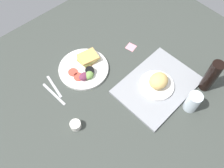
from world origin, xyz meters
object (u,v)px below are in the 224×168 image
serving_tray (157,86)px  soda_bottle (211,76)px  knife (54,94)px  sticky_note (131,47)px  plate_with_salad (85,68)px  drinking_glass (193,102)px  espresso_cup (76,125)px  bread_plate_near (158,83)px  fork (54,86)px

serving_tray → soda_bottle: 28.61cm
serving_tray → knife: (46.83, -35.38, -0.55)cm
sticky_note → plate_with_salad: bearing=-10.7°
serving_tray → soda_bottle: bearing=137.3°
serving_tray → drinking_glass: 21.49cm
soda_bottle → espresso_cup: (68.88, -29.99, -8.80)cm
serving_tray → drinking_glass: bearing=98.5°
plate_with_salad → knife: bearing=3.8°
soda_bottle → espresso_cup: soda_bottle is taller
serving_tray → bread_plate_near: size_ratio=2.31×
espresso_cup → soda_bottle: bearing=156.5°
plate_with_salad → espresso_cup: (26.01, 25.16, 0.34)cm
drinking_glass → soda_bottle: soda_bottle is taller
serving_tray → drinking_glass: drinking_glass is taller
serving_tray → knife: serving_tray is taller
drinking_glass → knife: size_ratio=0.66×
drinking_glass → fork: size_ratio=0.74×
serving_tray → espresso_cup: 50.59cm
fork → knife: (3.00, 4.00, 0.00)cm
fork → sticky_note: fork is taller
serving_tray → drinking_glass: size_ratio=3.60×
soda_bottle → fork: 86.37cm
bread_plate_near → plate_with_salad: size_ratio=0.66×
drinking_glass → sticky_note: drinking_glass is taller
bread_plate_near → drinking_glass: bearing=100.7°
knife → fork: bearing=139.0°
soda_bottle → knife: size_ratio=1.14×
bread_plate_near → espresso_cup: size_ratio=3.48×
drinking_glass → espresso_cup: bearing=-31.8°
plate_with_salad → soda_bottle: soda_bottle is taller
serving_tray → knife: bearing=-37.1°
serving_tray → fork: bearing=-41.9°
drinking_glass → espresso_cup: drinking_glass is taller
plate_with_salad → espresso_cup: 36.19cm
sticky_note → drinking_glass: bearing=83.0°
plate_with_salad → sticky_note: plate_with_salad is taller
serving_tray → fork: serving_tray is taller
bread_plate_near → sticky_note: bread_plate_near is taller
bread_plate_near → knife: (46.06, -35.48, -4.78)cm
plate_with_salad → soda_bottle: size_ratio=1.37×
knife → sticky_note: bearing=81.2°
bread_plate_near → soda_bottle: (-20.46, 18.08, 5.77)cm
serving_tray → plate_with_salad: plate_with_salad is taller
fork → knife: 5.00cm
drinking_glass → sticky_note: (-6.31, -51.36, -6.20)cm
bread_plate_near → fork: 58.62cm
plate_with_salad → drinking_glass: size_ratio=2.37×
espresso_cup → sticky_note: (-58.57, -18.99, -1.94)cm
soda_bottle → espresso_cup: size_ratio=3.86×
soda_bottle → sticky_note: bearing=-78.1°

